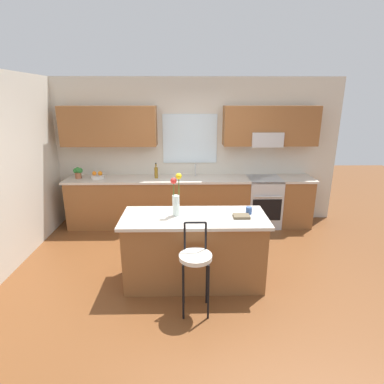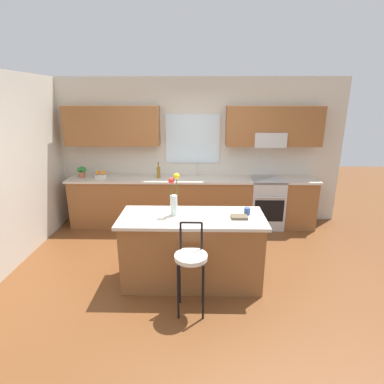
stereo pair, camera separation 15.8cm
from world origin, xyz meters
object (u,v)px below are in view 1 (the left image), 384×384
object	(u,v)px
bar_stool_near	(195,261)
mug_ceramic	(249,210)
bottle_olive_oil	(156,172)
oven_range	(263,202)
kitchen_island	(194,249)
cookbook	(241,216)
flower_vase	(176,198)
fruit_bowl_oranges	(98,176)
potted_plant_small	(78,172)

from	to	relation	value
bar_stool_near	mug_ceramic	xyz separation A→B (m)	(0.70, 0.67, 0.33)
bar_stool_near	bottle_olive_oil	xyz separation A→B (m)	(-0.65, 2.51, 0.40)
oven_range	kitchen_island	distance (m)	2.33
bar_stool_near	mug_ceramic	world-z (taller)	bar_stool_near
bar_stool_near	mug_ceramic	size ratio (longest dim) A/B	11.58
cookbook	flower_vase	bearing A→B (deg)	173.82
oven_range	mug_ceramic	size ratio (longest dim) A/B	10.22
oven_range	bar_stool_near	bearing A→B (deg)	-118.43
cookbook	fruit_bowl_oranges	xyz separation A→B (m)	(-2.31, 1.97, 0.03)
kitchen_island	cookbook	size ratio (longest dim) A/B	9.08
fruit_bowl_oranges	bottle_olive_oil	bearing A→B (deg)	0.00
kitchen_island	potted_plant_small	bearing A→B (deg)	137.20
fruit_bowl_oranges	flower_vase	bearing A→B (deg)	-51.42
flower_vase	fruit_bowl_oranges	size ratio (longest dim) A/B	2.26
fruit_bowl_oranges	mug_ceramic	bearing A→B (deg)	-37.33
oven_range	cookbook	xyz separation A→B (m)	(-0.77, -1.95, 0.48)
bar_stool_near	potted_plant_small	xyz separation A→B (m)	(-2.08, 2.51, 0.40)
kitchen_island	flower_vase	size ratio (longest dim) A/B	3.35
kitchen_island	fruit_bowl_oranges	size ratio (longest dim) A/B	7.57
bar_stool_near	fruit_bowl_oranges	bearing A→B (deg)	124.50
kitchen_island	potted_plant_small	xyz separation A→B (m)	(-2.08, 1.92, 0.57)
bar_stool_near	bottle_olive_oil	bearing A→B (deg)	104.55
kitchen_island	bottle_olive_oil	bearing A→B (deg)	108.76
bar_stool_near	fruit_bowl_oranges	xyz separation A→B (m)	(-1.73, 2.51, 0.33)
mug_ceramic	fruit_bowl_oranges	xyz separation A→B (m)	(-2.42, 1.85, -0.00)
flower_vase	mug_ceramic	distance (m)	0.94
bottle_olive_oil	potted_plant_small	world-z (taller)	bottle_olive_oil
mug_ceramic	fruit_bowl_oranges	size ratio (longest dim) A/B	0.37
kitchen_island	potted_plant_small	size ratio (longest dim) A/B	8.62
oven_range	flower_vase	distance (m)	2.53
flower_vase	mug_ceramic	bearing A→B (deg)	2.26
cookbook	fruit_bowl_oranges	bearing A→B (deg)	139.51
flower_vase	bottle_olive_oil	world-z (taller)	flower_vase
potted_plant_small	fruit_bowl_oranges	bearing A→B (deg)	0.04
oven_range	potted_plant_small	bearing A→B (deg)	179.59
oven_range	bar_stool_near	xyz separation A→B (m)	(-1.35, -2.49, 0.18)
fruit_bowl_oranges	potted_plant_small	world-z (taller)	potted_plant_small
kitchen_island	mug_ceramic	xyz separation A→B (m)	(0.70, 0.07, 0.50)
kitchen_island	bar_stool_near	size ratio (longest dim) A/B	1.74
kitchen_island	mug_ceramic	world-z (taller)	mug_ceramic
bottle_olive_oil	bar_stool_near	bearing A→B (deg)	-75.45
flower_vase	mug_ceramic	world-z (taller)	flower_vase
mug_ceramic	fruit_bowl_oranges	world-z (taller)	fruit_bowl_oranges
mug_ceramic	cookbook	xyz separation A→B (m)	(-0.11, -0.12, -0.03)
bar_stool_near	mug_ceramic	bearing A→B (deg)	43.78
oven_range	cookbook	world-z (taller)	cookbook
fruit_bowl_oranges	bottle_olive_oil	distance (m)	1.08
mug_ceramic	bottle_olive_oil	size ratio (longest dim) A/B	0.32
bottle_olive_oil	cookbook	bearing A→B (deg)	-57.95
mug_ceramic	bottle_olive_oil	xyz separation A→B (m)	(-1.35, 1.85, 0.07)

